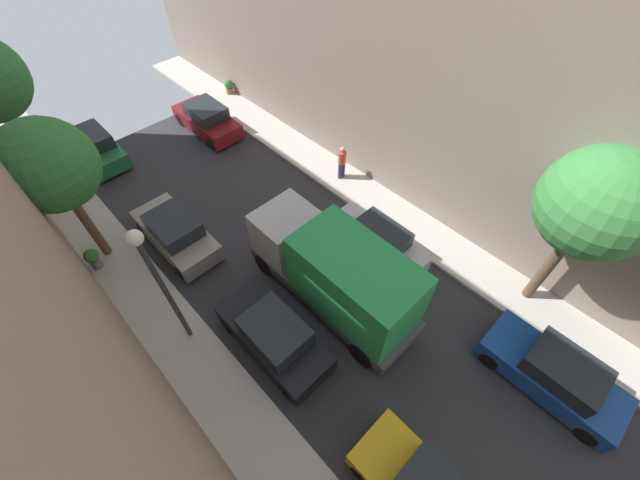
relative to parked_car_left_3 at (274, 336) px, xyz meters
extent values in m
plane|color=#2D2D33|center=(2.70, -1.08, -0.72)|extent=(32.00, 32.00, 0.00)
cube|color=#B7B2A8|center=(-2.30, -1.08, -0.64)|extent=(2.00, 44.00, 0.15)
cube|color=#B7B2A8|center=(7.70, -1.08, -0.64)|extent=(2.00, 44.00, 0.15)
cylinder|color=black|center=(-0.78, -4.62, -0.40)|extent=(0.22, 0.64, 0.64)
cylinder|color=black|center=(0.78, -4.62, -0.40)|extent=(0.22, 0.64, 0.64)
cube|color=black|center=(0.00, 0.04, -0.17)|extent=(1.76, 4.20, 0.76)
cube|color=#1E2328|center=(0.00, -0.11, 0.53)|extent=(1.56, 2.10, 0.64)
cylinder|color=black|center=(-0.78, 1.59, -0.40)|extent=(0.22, 0.64, 0.64)
cylinder|color=black|center=(0.78, 1.59, -0.40)|extent=(0.22, 0.64, 0.64)
cylinder|color=black|center=(-0.78, -1.51, -0.40)|extent=(0.22, 0.64, 0.64)
cylinder|color=black|center=(0.78, -1.51, -0.40)|extent=(0.22, 0.64, 0.64)
cube|color=gray|center=(0.00, 6.25, -0.17)|extent=(1.76, 4.20, 0.76)
cube|color=#1E2328|center=(0.00, 6.10, 0.53)|extent=(1.56, 2.10, 0.64)
cylinder|color=black|center=(-0.78, 7.80, -0.40)|extent=(0.22, 0.64, 0.64)
cylinder|color=black|center=(0.78, 7.80, -0.40)|extent=(0.22, 0.64, 0.64)
cylinder|color=black|center=(-0.78, 4.70, -0.40)|extent=(0.22, 0.64, 0.64)
cylinder|color=black|center=(0.78, 4.70, -0.40)|extent=(0.22, 0.64, 0.64)
cube|color=#1E6638|center=(0.00, 14.07, -0.17)|extent=(1.76, 4.20, 0.76)
cube|color=#1E2328|center=(0.00, 13.92, 0.53)|extent=(1.56, 2.10, 0.64)
cylinder|color=black|center=(-0.78, 15.62, -0.40)|extent=(0.22, 0.64, 0.64)
cylinder|color=black|center=(0.78, 15.62, -0.40)|extent=(0.22, 0.64, 0.64)
cylinder|color=black|center=(-0.78, 12.52, -0.40)|extent=(0.22, 0.64, 0.64)
cylinder|color=black|center=(0.78, 12.52, -0.40)|extent=(0.22, 0.64, 0.64)
cube|color=#194799|center=(5.40, -6.92, -0.17)|extent=(1.76, 4.20, 0.76)
cube|color=#1E2328|center=(5.40, -7.07, 0.53)|extent=(1.56, 2.10, 0.64)
cylinder|color=black|center=(4.62, -5.37, -0.40)|extent=(0.22, 0.64, 0.64)
cylinder|color=black|center=(6.18, -5.37, -0.40)|extent=(0.22, 0.64, 0.64)
cylinder|color=black|center=(4.62, -8.47, -0.40)|extent=(0.22, 0.64, 0.64)
cylinder|color=black|center=(6.18, -8.47, -0.40)|extent=(0.22, 0.64, 0.64)
cube|color=silver|center=(5.40, 0.29, -0.17)|extent=(1.76, 4.20, 0.76)
cube|color=#1E2328|center=(5.40, 0.14, 0.53)|extent=(1.56, 2.10, 0.64)
cylinder|color=black|center=(4.62, 1.84, -0.40)|extent=(0.22, 0.64, 0.64)
cylinder|color=black|center=(6.18, 1.84, -0.40)|extent=(0.22, 0.64, 0.64)
cylinder|color=black|center=(4.62, -1.26, -0.40)|extent=(0.22, 0.64, 0.64)
cylinder|color=black|center=(6.18, -1.26, -0.40)|extent=(0.22, 0.64, 0.64)
cube|color=maroon|center=(5.40, 12.20, -0.17)|extent=(1.76, 4.20, 0.76)
cube|color=#1E2328|center=(5.40, 12.05, 0.53)|extent=(1.56, 2.10, 0.64)
cylinder|color=black|center=(4.62, 13.75, -0.40)|extent=(0.22, 0.64, 0.64)
cylinder|color=black|center=(6.18, 13.75, -0.40)|extent=(0.22, 0.64, 0.64)
cylinder|color=black|center=(4.62, 10.65, -0.40)|extent=(0.22, 0.64, 0.64)
cylinder|color=black|center=(6.18, 10.65, -0.40)|extent=(0.22, 0.64, 0.64)
cube|color=#4C4C51|center=(2.70, 0.03, 0.01)|extent=(2.20, 6.60, 0.50)
cube|color=#B7B7BC|center=(2.70, 2.43, 1.11)|extent=(2.10, 1.80, 1.70)
cube|color=green|center=(2.70, -0.97, 1.46)|extent=(2.24, 4.20, 2.40)
cylinder|color=black|center=(1.72, 2.63, -0.24)|extent=(0.30, 0.96, 0.96)
cylinder|color=black|center=(3.68, 2.63, -0.24)|extent=(0.30, 0.96, 0.96)
cylinder|color=black|center=(1.72, -2.37, -0.24)|extent=(0.30, 0.96, 0.96)
cylinder|color=black|center=(3.68, -2.37, -0.24)|extent=(0.30, 0.96, 0.96)
cylinder|color=#2D334C|center=(7.63, 4.37, -0.16)|extent=(0.18, 0.18, 0.82)
cylinder|color=#2D334C|center=(7.85, 4.37, -0.16)|extent=(0.18, 0.18, 0.82)
cylinder|color=#D83F33|center=(7.74, 4.37, 0.57)|extent=(0.36, 0.36, 0.64)
sphere|color=tan|center=(7.74, 4.37, 1.03)|extent=(0.24, 0.24, 0.24)
cylinder|color=brown|center=(-2.38, 14.18, 1.25)|extent=(0.36, 0.36, 3.63)
cylinder|color=brown|center=(7.98, -5.01, 1.19)|extent=(0.35, 0.35, 3.52)
sphere|color=#38843D|center=(7.98, -5.01, 4.18)|extent=(3.27, 3.27, 3.27)
cylinder|color=brown|center=(-2.38, 7.77, 1.08)|extent=(0.33, 0.33, 3.30)
sphere|color=#2D7233|center=(-2.38, 7.77, 3.87)|extent=(3.06, 3.06, 3.06)
cylinder|color=slate|center=(-2.95, 7.35, -0.35)|extent=(0.38, 0.38, 0.44)
sphere|color=#2D7233|center=(-2.95, 7.35, 0.09)|extent=(0.54, 0.54, 0.54)
cylinder|color=brown|center=(8.39, 14.40, -0.38)|extent=(0.44, 0.44, 0.37)
sphere|color=#2D7233|center=(8.39, 14.40, 0.01)|extent=(0.52, 0.52, 0.52)
cylinder|color=#333338|center=(-1.90, 2.34, 1.90)|extent=(0.16, 0.16, 4.94)
sphere|color=white|center=(-1.90, 2.34, 4.59)|extent=(0.44, 0.44, 0.44)
camera|label=1|loc=(-2.77, -5.03, 11.69)|focal=21.43mm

